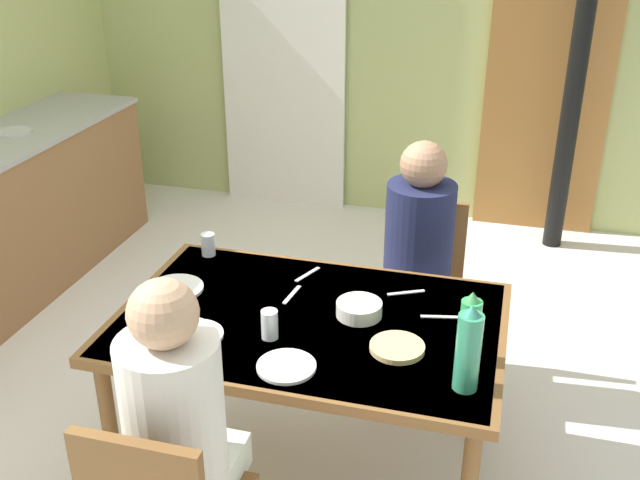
% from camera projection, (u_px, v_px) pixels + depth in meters
% --- Properties ---
extents(ground_plane, '(6.83, 6.83, 0.00)m').
position_uv_depth(ground_plane, '(233.00, 420.00, 3.35)').
color(ground_plane, silver).
extents(wall_back, '(4.24, 0.10, 2.67)m').
position_uv_depth(wall_back, '(364.00, 22.00, 5.06)').
color(wall_back, '#AFBA72').
rests_on(wall_back, ground_plane).
extents(door_wooden, '(0.80, 0.05, 2.00)m').
position_uv_depth(door_wooden, '(548.00, 85.00, 4.84)').
color(door_wooden, '#9E6731').
rests_on(door_wooden, ground_plane).
extents(stove_pipe_column, '(0.12, 0.12, 2.67)m').
position_uv_depth(stove_pipe_column, '(581.00, 42.00, 4.43)').
color(stove_pipe_column, black).
rests_on(stove_pipe_column, ground_plane).
extents(curtain_panel, '(0.90, 0.03, 2.24)m').
position_uv_depth(curtain_panel, '(283.00, 52.00, 5.20)').
color(curtain_panel, white).
rests_on(curtain_panel, ground_plane).
extents(dining_table, '(1.42, 0.93, 0.73)m').
position_uv_depth(dining_table, '(309.00, 334.00, 2.77)').
color(dining_table, brown).
rests_on(dining_table, ground_plane).
extents(chair_far_diner, '(0.40, 0.40, 0.87)m').
position_uv_depth(chair_far_diner, '(419.00, 282.00, 3.48)').
color(chair_far_diner, brown).
rests_on(chair_far_diner, ground_plane).
extents(person_near_diner, '(0.30, 0.37, 0.77)m').
position_uv_depth(person_near_diner, '(176.00, 411.00, 2.17)').
color(person_near_diner, silver).
rests_on(person_near_diner, ground_plane).
extents(person_far_diner, '(0.30, 0.37, 0.77)m').
position_uv_depth(person_far_diner, '(419.00, 239.00, 3.24)').
color(person_far_diner, '#151D4D').
rests_on(person_far_diner, ground_plane).
extents(water_bottle_green_near, '(0.07, 0.07, 0.26)m').
position_uv_depth(water_bottle_green_near, '(469.00, 329.00, 2.44)').
color(water_bottle_green_near, green).
rests_on(water_bottle_green_near, dining_table).
extents(water_bottle_green_far, '(0.08, 0.08, 0.30)m').
position_uv_depth(water_bottle_green_far, '(468.00, 350.00, 2.30)').
color(water_bottle_green_far, '#338F68').
rests_on(water_bottle_green_far, dining_table).
extents(serving_bowl_center, '(0.17, 0.17, 0.05)m').
position_uv_depth(serving_bowl_center, '(359.00, 309.00, 2.74)').
color(serving_bowl_center, silver).
rests_on(serving_bowl_center, dining_table).
extents(dinner_plate_near_left, '(0.20, 0.20, 0.01)m').
position_uv_depth(dinner_plate_near_left, '(286.00, 366.00, 2.45)').
color(dinner_plate_near_left, white).
rests_on(dinner_plate_near_left, dining_table).
extents(dinner_plate_near_right, '(0.22, 0.22, 0.01)m').
position_uv_depth(dinner_plate_near_right, '(175.00, 288.00, 2.93)').
color(dinner_plate_near_right, white).
rests_on(dinner_plate_near_right, dining_table).
extents(dinner_plate_far_center, '(0.20, 0.20, 0.01)m').
position_uv_depth(dinner_plate_far_center, '(196.00, 335.00, 2.62)').
color(dinner_plate_far_center, white).
rests_on(dinner_plate_far_center, dining_table).
extents(drinking_glass_by_near_diner, '(0.06, 0.06, 0.11)m').
position_uv_depth(drinking_glass_by_near_diner, '(270.00, 324.00, 2.60)').
color(drinking_glass_by_near_diner, silver).
rests_on(drinking_glass_by_near_diner, dining_table).
extents(drinking_glass_by_far_diner, '(0.06, 0.06, 0.10)m').
position_uv_depth(drinking_glass_by_far_diner, '(208.00, 245.00, 3.19)').
color(drinking_glass_by_far_diner, silver).
rests_on(drinking_glass_by_far_diner, dining_table).
extents(bread_plate_sliced, '(0.19, 0.19, 0.02)m').
position_uv_depth(bread_plate_sliced, '(397.00, 347.00, 2.54)').
color(bread_plate_sliced, '#DBB77A').
rests_on(bread_plate_sliced, dining_table).
extents(cutlery_knife_near, '(0.14, 0.08, 0.00)m').
position_uv_depth(cutlery_knife_near, '(406.00, 293.00, 2.90)').
color(cutlery_knife_near, silver).
rests_on(cutlery_knife_near, dining_table).
extents(cutlery_fork_near, '(0.03, 0.15, 0.00)m').
position_uv_depth(cutlery_fork_near, '(292.00, 295.00, 2.89)').
color(cutlery_fork_near, silver).
rests_on(cutlery_fork_near, dining_table).
extents(cutlery_knife_far, '(0.15, 0.05, 0.00)m').
position_uv_depth(cutlery_knife_far, '(441.00, 317.00, 2.74)').
color(cutlery_knife_far, silver).
rests_on(cutlery_knife_far, dining_table).
extents(cutlery_fork_far, '(0.07, 0.15, 0.00)m').
position_uv_depth(cutlery_fork_far, '(308.00, 274.00, 3.04)').
color(cutlery_fork_far, silver).
rests_on(cutlery_fork_far, dining_table).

